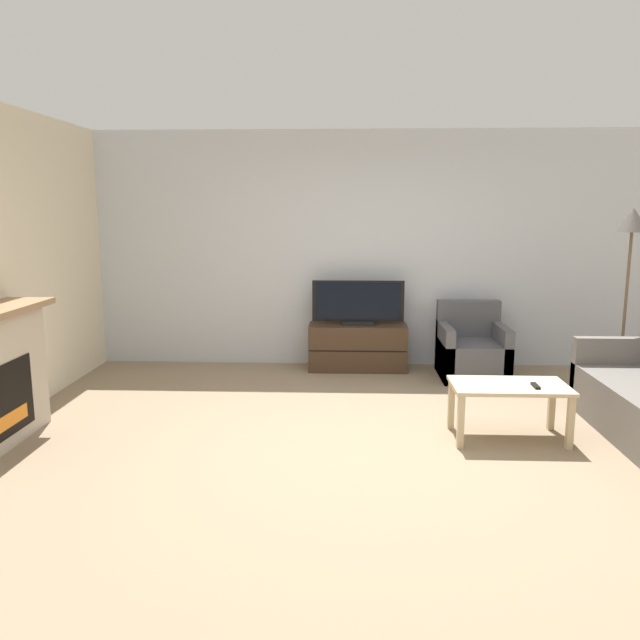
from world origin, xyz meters
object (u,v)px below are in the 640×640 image
(coffee_table, at_px, (509,392))
(remote, at_px, (536,386))
(armchair, at_px, (472,352))
(tv, at_px, (358,304))
(tv_stand, at_px, (358,347))
(floor_lamp, at_px, (632,236))

(coffee_table, height_order, remote, remote)
(armchair, bearing_deg, tv, 168.20)
(armchair, height_order, remote, armchair)
(tv_stand, bearing_deg, armchair, -11.90)
(tv_stand, xyz_separation_m, remote, (1.34, -2.22, 0.20))
(tv, xyz_separation_m, remote, (1.34, -2.22, -0.29))
(tv_stand, xyz_separation_m, armchair, (1.24, -0.26, 0.01))
(armchair, relative_size, floor_lamp, 0.44)
(floor_lamp, bearing_deg, tv_stand, 157.83)
(armchair, bearing_deg, remote, -87.11)
(remote, height_order, floor_lamp, floor_lamp)
(tv, distance_m, floor_lamp, 2.83)
(floor_lamp, bearing_deg, coffee_table, -140.18)
(tv, xyz_separation_m, armchair, (1.24, -0.26, -0.48))
(tv, xyz_separation_m, coffee_table, (1.16, -2.15, -0.37))
(tv_stand, height_order, remote, tv_stand)
(coffee_table, bearing_deg, floor_lamp, 39.82)
(tv_stand, bearing_deg, coffee_table, -61.61)
(remote, xyz_separation_m, floor_lamp, (1.17, 1.20, 1.11))
(armchair, xyz_separation_m, floor_lamp, (1.27, -0.76, 1.30))
(armchair, relative_size, coffee_table, 0.89)
(tv, bearing_deg, armchair, -11.80)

